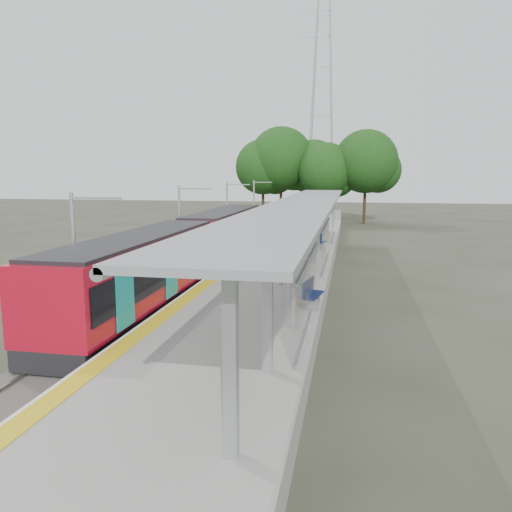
{
  "coord_description": "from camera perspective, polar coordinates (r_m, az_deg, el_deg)",
  "views": [
    {
      "loc": [
        4.0,
        -10.17,
        6.09
      ],
      "look_at": [
        -0.27,
        12.39,
        2.3
      ],
      "focal_mm": 35.0,
      "sensor_mm": 36.0,
      "label": 1
    }
  ],
  "objects": [
    {
      "name": "ground",
      "position": [
        12.51,
        -9.99,
        -19.91
      ],
      "size": [
        200.0,
        200.0,
        0.0
      ],
      "primitive_type": "plane",
      "color": "#474438",
      "rests_on": "ground"
    },
    {
      "name": "trackbed",
      "position": [
        31.91,
        -4.93,
        -1.45
      ],
      "size": [
        3.0,
        70.0,
        0.24
      ],
      "primitive_type": "cube",
      "color": "#59544C",
      "rests_on": "ground"
    },
    {
      "name": "platform",
      "position": [
        30.94,
        3.12,
        -1.05
      ],
      "size": [
        6.0,
        50.0,
        1.0
      ],
      "primitive_type": "cube",
      "color": "gray",
      "rests_on": "ground"
    },
    {
      "name": "tactile_strip",
      "position": [
        31.29,
        -1.51,
        0.03
      ],
      "size": [
        0.6,
        50.0,
        0.02
      ],
      "primitive_type": "cube",
      "color": "gold",
      "rests_on": "platform"
    },
    {
      "name": "end_fence",
      "position": [
        55.45,
        6.57,
        4.67
      ],
      "size": [
        6.0,
        0.1,
        1.2
      ],
      "primitive_type": "cube",
      "color": "#9EA0A5",
      "rests_on": "platform"
    },
    {
      "name": "train",
      "position": [
        27.73,
        -7.25,
        0.93
      ],
      "size": [
        2.74,
        27.6,
        3.62
      ],
      "color": "black",
      "rests_on": "ground"
    },
    {
      "name": "canopy",
      "position": [
        26.53,
        5.54,
        5.24
      ],
      "size": [
        3.27,
        38.0,
        3.66
      ],
      "color": "#9EA0A5",
      "rests_on": "platform"
    },
    {
      "name": "pylon",
      "position": [
        84.31,
        7.57,
        18.1
      ],
      "size": [
        8.0,
        4.0,
        38.0
      ],
      "primitive_type": null,
      "color": "#9EA0A5",
      "rests_on": "ground"
    },
    {
      "name": "tree_cluster",
      "position": [
        63.78,
        6.06,
        10.41
      ],
      "size": [
        20.21,
        9.95,
        12.01
      ],
      "color": "#382316",
      "rests_on": "ground"
    },
    {
      "name": "catenary_masts",
      "position": [
        31.07,
        -8.55,
        3.4
      ],
      "size": [
        2.08,
        48.16,
        5.4
      ],
      "color": "#9EA0A5",
      "rests_on": "ground"
    },
    {
      "name": "bench_near",
      "position": [
        19.38,
        6.32,
        -4.19
      ],
      "size": [
        0.75,
        1.63,
        1.07
      ],
      "rotation": [
        0.0,
        0.0,
        -0.18
      ],
      "color": "#101D51",
      "rests_on": "platform"
    },
    {
      "name": "bench_mid",
      "position": [
        24.63,
        4.7,
        -1.45
      ],
      "size": [
        0.43,
        1.34,
        0.91
      ],
      "rotation": [
        0.0,
        0.0,
        -0.02
      ],
      "color": "#101D51",
      "rests_on": "platform"
    },
    {
      "name": "bench_far",
      "position": [
        34.62,
        7.22,
        1.69
      ],
      "size": [
        0.89,
        1.46,
        0.96
      ],
      "rotation": [
        0.0,
        0.0,
        -0.35
      ],
      "color": "#101D51",
      "rests_on": "platform"
    },
    {
      "name": "info_pillar_near",
      "position": [
        23.34,
        2.47,
        -1.07
      ],
      "size": [
        0.45,
        0.45,
        1.99
      ],
      "rotation": [
        0.0,
        0.0,
        0.37
      ],
      "color": "beige",
      "rests_on": "platform"
    },
    {
      "name": "info_pillar_far",
      "position": [
        33.42,
        4.8,
        2.11
      ],
      "size": [
        0.46,
        0.46,
        2.03
      ],
      "rotation": [
        0.0,
        0.0,
        -0.13
      ],
      "color": "beige",
      "rests_on": "platform"
    },
    {
      "name": "litter_bin",
      "position": [
        23.32,
        5.18,
        -2.14
      ],
      "size": [
        0.44,
        0.44,
        0.9
      ],
      "primitive_type": "cylinder",
      "rotation": [
        0.0,
        0.0,
        0.0
      ],
      "color": "#9EA0A5",
      "rests_on": "platform"
    }
  ]
}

